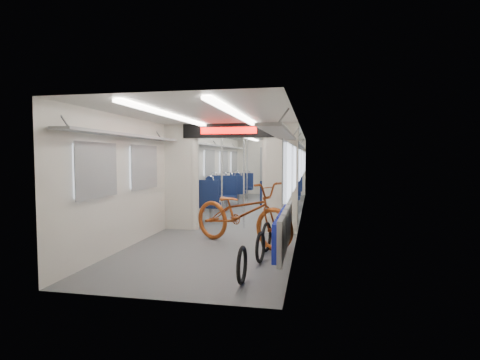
{
  "coord_description": "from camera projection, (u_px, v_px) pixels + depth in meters",
  "views": [
    {
      "loc": [
        1.75,
        -9.83,
        1.6
      ],
      "look_at": [
        0.13,
        -1.53,
        1.07
      ],
      "focal_mm": 28.0,
      "sensor_mm": 36.0,
      "label": 1
    }
  ],
  "objects": [
    {
      "name": "bike_hoop_a",
      "position": [
        242.0,
        267.0,
        4.68
      ],
      "size": [
        0.06,
        0.49,
        0.49
      ],
      "primitive_type": "torus",
      "rotation": [
        1.57,
        0.0,
        1.55
      ],
      "color": "black",
      "rests_on": "ground"
    },
    {
      "name": "seat_bay_far_right",
      "position": [
        288.0,
        188.0,
        12.9
      ],
      "size": [
        0.89,
        1.99,
        1.07
      ],
      "color": "#0D183C",
      "rests_on": "ground"
    },
    {
      "name": "stanchion_far_right",
      "position": [
        264.0,
        171.0,
        11.87
      ],
      "size": [
        0.04,
        0.04,
        2.3
      ],
      "primitive_type": "cylinder",
      "color": "silver",
      "rests_on": "ground"
    },
    {
      "name": "stanchion_near_right",
      "position": [
        244.0,
        177.0,
        8.33
      ],
      "size": [
        0.04,
        0.04,
        2.3
      ],
      "primitive_type": "cylinder",
      "color": "silver",
      "rests_on": "ground"
    },
    {
      "name": "bicycle",
      "position": [
        242.0,
        213.0,
        6.77
      ],
      "size": [
        2.3,
        1.74,
        1.16
      ],
      "primitive_type": "imported",
      "rotation": [
        0.0,
        0.0,
        1.07
      ],
      "color": "#964015",
      "rests_on": "ground"
    },
    {
      "name": "carriage",
      "position": [
        244.0,
        161.0,
        9.71
      ],
      "size": [
        12.0,
        12.02,
        2.31
      ],
      "color": "#515456",
      "rests_on": "ground"
    },
    {
      "name": "stanchion_far_left",
      "position": [
        247.0,
        171.0,
        12.0
      ],
      "size": [
        0.04,
        0.04,
        2.3
      ],
      "primitive_type": "cylinder",
      "color": "silver",
      "rests_on": "ground"
    },
    {
      "name": "seat_bay_near_left",
      "position": [
        212.0,
        195.0,
        10.14
      ],
      "size": [
        0.95,
        2.26,
        1.16
      ],
      "color": "#0D183C",
      "rests_on": "ground"
    },
    {
      "name": "seat_bay_far_left",
      "position": [
        237.0,
        186.0,
        13.45
      ],
      "size": [
        0.9,
        2.02,
        1.08
      ],
      "color": "#0D183C",
      "rests_on": "ground"
    },
    {
      "name": "bike_hoop_b",
      "position": [
        260.0,
        249.0,
        5.63
      ],
      "size": [
        0.1,
        0.48,
        0.48
      ],
      "primitive_type": "torus",
      "rotation": [
        1.57,
        0.0,
        1.46
      ],
      "color": "black",
      "rests_on": "ground"
    },
    {
      "name": "flip_bench",
      "position": [
        284.0,
        228.0,
        5.33
      ],
      "size": [
        0.12,
        2.14,
        0.55
      ],
      "color": "gray",
      "rests_on": "carriage"
    },
    {
      "name": "seat_bay_near_right",
      "position": [
        282.0,
        195.0,
        10.19
      ],
      "size": [
        0.92,
        2.13,
        1.12
      ],
      "color": "#0D183C",
      "rests_on": "ground"
    },
    {
      "name": "bike_hoop_c",
      "position": [
        266.0,
        238.0,
        6.28
      ],
      "size": [
        0.13,
        0.51,
        0.5
      ],
      "primitive_type": "torus",
      "rotation": [
        1.57,
        0.0,
        1.41
      ],
      "color": "black",
      "rests_on": "ground"
    },
    {
      "name": "stanchion_near_left",
      "position": [
        222.0,
        176.0,
        8.8
      ],
      "size": [
        0.04,
        0.04,
        2.3
      ],
      "primitive_type": "cylinder",
      "color": "silver",
      "rests_on": "ground"
    }
  ]
}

